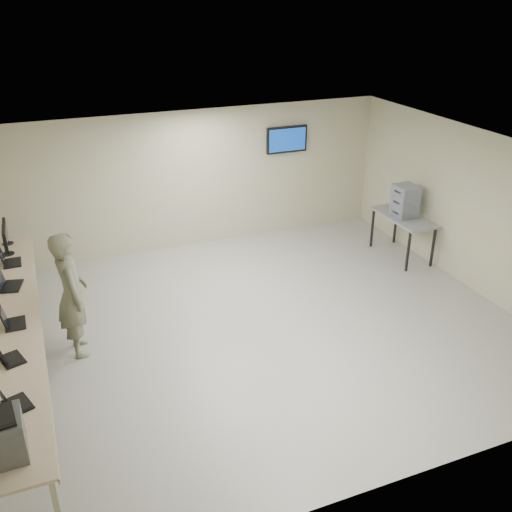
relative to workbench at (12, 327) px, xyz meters
name	(u,v)px	position (x,y,z in m)	size (l,w,h in m)	color
room	(262,244)	(3.62, 0.06, 0.58)	(8.01, 7.01, 2.81)	#A6A6A3
workbench	(12,327)	(0.00, 0.00, 0.00)	(0.76, 6.00, 0.90)	beige
equipment_box	(3,437)	(-0.06, -2.52, 0.30)	(0.38, 0.43, 0.45)	#5C5F63
laptop_0	(11,402)	(-0.01, -1.80, 0.14)	(0.38, 0.40, 0.26)	black
laptop_1	(7,357)	(-0.05, -0.91, 0.14)	(0.37, 0.39, 0.26)	black
laptop_2	(10,321)	(0.00, -0.08, 0.14)	(0.29, 0.36, 0.28)	black
laptop_3	(6,283)	(-0.04, 1.05, 0.15)	(0.41, 0.45, 0.31)	black
laptop_4	(8,260)	(-0.01, 1.90, 0.15)	(0.30, 0.37, 0.29)	black
monitor_near	(5,239)	(-0.01, 2.30, 0.34)	(0.20, 0.45, 0.45)	black
monitor_far	(5,231)	(-0.01, 2.75, 0.32)	(0.19, 0.42, 0.42)	black
soldier	(72,295)	(0.82, 0.38, 0.13)	(0.70, 0.46, 1.91)	#555B45
side_table	(404,220)	(7.19, 1.37, -0.04)	(0.67, 1.44, 0.86)	gray
storage_bins	(405,201)	(7.17, 1.37, 0.35)	(0.40, 0.44, 0.63)	gray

